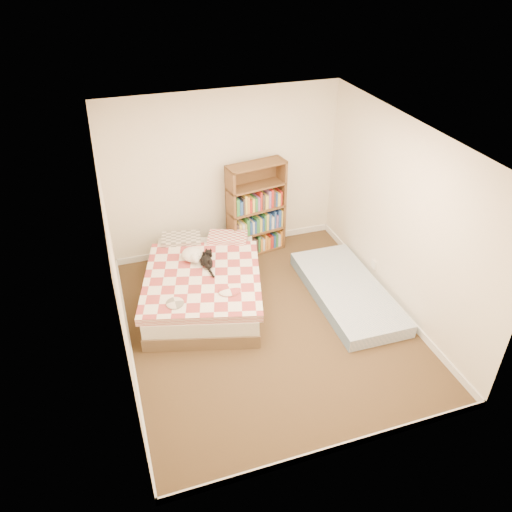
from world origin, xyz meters
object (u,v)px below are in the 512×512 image
object	(u,v)px
bed	(203,283)
bookshelf	(256,219)
floor_mattress	(347,292)
white_dog	(193,255)
black_cat	(206,260)

from	to	relation	value
bed	bookshelf	world-z (taller)	bookshelf
floor_mattress	white_dog	bearing A→B (deg)	157.30
floor_mattress	black_cat	bearing A→B (deg)	159.86
bed	black_cat	size ratio (longest dim) A/B	4.10
bookshelf	floor_mattress	xyz separation A→B (m)	(0.82, -1.56, -0.46)
bed	bookshelf	size ratio (longest dim) A/B	1.59
floor_mattress	black_cat	size ratio (longest dim) A/B	3.53
bed	black_cat	distance (m)	0.32
floor_mattress	white_dog	size ratio (longest dim) A/B	4.81
bed	white_dog	xyz separation A→B (m)	(-0.07, 0.24, 0.32)
bed	floor_mattress	xyz separation A→B (m)	(1.88, -0.61, -0.16)
bookshelf	white_dog	size ratio (longest dim) A/B	3.52
bed	floor_mattress	bearing A→B (deg)	-2.89
bed	floor_mattress	distance (m)	1.99
bookshelf	white_dog	xyz separation A→B (m)	(-1.14, -0.70, 0.02)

